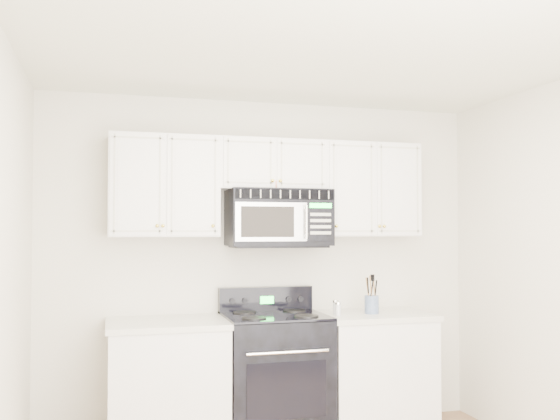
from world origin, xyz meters
name	(u,v)px	position (x,y,z in m)	size (l,w,h in m)	color
room	(345,281)	(0.00, 0.00, 1.30)	(3.51, 3.51, 2.61)	#8A684B
base_cabinet_left	(167,390)	(-0.80, 1.44, 0.43)	(0.86, 0.65, 0.92)	silver
base_cabinet_right	(374,376)	(0.80, 1.44, 0.43)	(0.86, 0.65, 0.92)	silver
range	(275,375)	(0.00, 1.43, 0.48)	(0.75, 0.69, 1.12)	black
upper_cabinets	(270,183)	(0.00, 1.58, 1.93)	(2.44, 0.37, 0.75)	silver
microwave	(279,217)	(0.06, 1.55, 1.67)	(0.78, 0.44, 0.43)	black
utensil_crock	(372,303)	(0.77, 1.39, 1.00)	(0.11, 0.11, 0.30)	slate
shaker_salt	(336,307)	(0.48, 1.42, 0.98)	(0.05, 0.05, 0.11)	#BCBCC1
shaker_pepper	(338,309)	(0.47, 1.34, 0.97)	(0.04, 0.04, 0.10)	#BCBCC1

